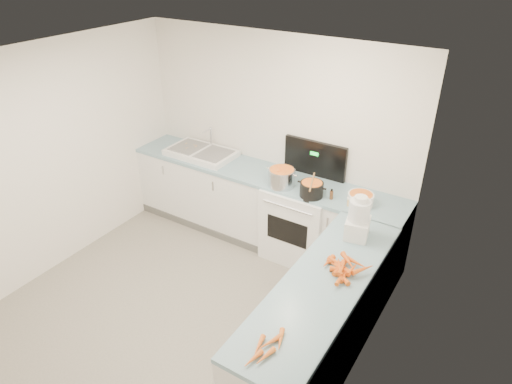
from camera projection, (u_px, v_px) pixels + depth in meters
The scene contains 19 objects.
floor at pixel (173, 320), 4.59m from camera, with size 3.50×4.00×0.00m, color gray, non-canonical shape.
ceiling at pixel (142, 72), 3.36m from camera, with size 3.50×4.00×0.00m, color white, non-canonical shape.
wall_back at pixel (275, 140), 5.45m from camera, with size 3.50×2.50×0.00m, color white, non-canonical shape.
wall_left at pixel (35, 168), 4.79m from camera, with size 4.00×2.50×0.00m, color white, non-canonical shape.
wall_right at pixel (348, 287), 3.17m from camera, with size 4.00×2.50×0.00m, color white, non-canonical shape.
counter_back at pixel (261, 206), 5.61m from camera, with size 3.50×0.62×0.94m.
counter_right at pixel (320, 324), 3.91m from camera, with size 0.62×2.20×0.94m.
stove at pixel (301, 220), 5.35m from camera, with size 0.76×0.65×1.36m.
sink at pixel (201, 153), 5.78m from camera, with size 0.86×0.52×0.31m.
steel_pot at pixel (282, 178), 5.06m from camera, with size 0.30×0.30×0.22m, color silver.
black_pot at pixel (312, 190), 4.87m from camera, with size 0.25×0.25×0.18m, color black.
wooden_spoon at pixel (312, 182), 4.82m from camera, with size 0.02×0.02×0.42m, color #AD7A47.
mixing_bowl at pixel (360, 199), 4.71m from camera, with size 0.27×0.27×0.12m, color white.
extract_bottle at pixel (331, 195), 4.82m from camera, with size 0.04×0.04×0.09m, color #593319.
spice_jar at pixel (349, 202), 4.70m from camera, with size 0.05×0.05×0.08m, color #E5B266.
food_processor at pixel (358, 220), 4.15m from camera, with size 0.25×0.29×0.43m.
carrot_pile at pixel (343, 268), 3.79m from camera, with size 0.40×0.39×0.08m.
peeled_carrots at pixel (266, 348), 3.07m from camera, with size 0.19×0.42×0.04m.
peelings at pixel (191, 146), 5.87m from camera, with size 0.21×0.24×0.01m.
Camera 1 is at (2.50, -2.40, 3.38)m, focal length 32.00 mm.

